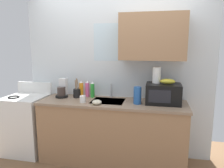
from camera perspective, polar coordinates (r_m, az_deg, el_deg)
kitchen_wall_assembly at (r=3.21m, az=2.98°, el=4.57°), size 2.84×0.42×2.50m
counter_unit at (r=3.16m, az=-0.02°, el=-12.44°), size 2.07×0.63×0.90m
sink_faucet at (r=3.23m, az=-0.20°, el=-1.76°), size 0.03×0.03×0.21m
stove_range at (r=3.69m, az=-21.79°, el=-9.82°), size 0.60×0.60×1.08m
microwave at (r=2.97m, az=13.55°, el=-2.53°), size 0.46×0.35×0.27m
banana_bunch at (r=2.94m, az=14.67°, el=0.68°), size 0.20×0.11×0.07m
paper_towel_roll at (r=2.97m, az=11.81°, el=2.37°), size 0.11×0.11×0.22m
coffee_maker at (r=3.34m, az=-13.12°, el=-1.62°), size 0.19×0.21×0.28m
dish_soap_bottle_green at (r=3.25m, az=-5.25°, el=-1.55°), size 0.06×0.06×0.25m
dish_soap_bottle_pink at (r=3.29m, az=-6.62°, el=-1.36°), size 0.06×0.06×0.25m
dish_soap_bottle_orange at (r=3.28m, az=-8.22°, el=-1.40°), size 0.06×0.06×0.25m
cereal_canister at (r=2.88m, az=6.81°, el=-3.05°), size 0.10×0.10×0.23m
mug_white at (r=2.98m, az=-7.84°, el=-4.03°), size 0.08×0.08×0.09m
utensil_crock at (r=3.27m, az=-9.36°, el=-2.35°), size 0.11×0.11×0.30m
small_bowl at (r=2.86m, az=-4.08°, el=-4.87°), size 0.13×0.13×0.06m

